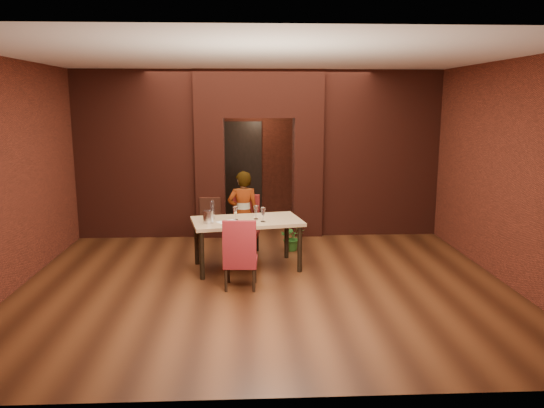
{
  "coord_description": "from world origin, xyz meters",
  "views": [
    {
      "loc": [
        -0.25,
        -8.3,
        2.6
      ],
      "look_at": [
        0.16,
        0.0,
        0.99
      ],
      "focal_mm": 35.0,
      "sensor_mm": 36.0,
      "label": 1
    }
  ],
  "objects_px": {
    "potted_plant": "(292,237)",
    "wine_bucket": "(208,217)",
    "person_seated": "(243,213)",
    "water_bottle": "(212,209)",
    "dining_table": "(247,244)",
    "wine_glass_b": "(256,212)",
    "chair_far": "(245,225)",
    "wine_glass_c": "(263,215)",
    "wine_glass_a": "(235,213)",
    "chair_near": "(241,253)"
  },
  "relations": [
    {
      "from": "wine_glass_a",
      "to": "wine_glass_b",
      "type": "bearing_deg",
      "value": 6.03
    },
    {
      "from": "dining_table",
      "to": "chair_near",
      "type": "xyz_separation_m",
      "value": [
        -0.09,
        -0.89,
        0.11
      ]
    },
    {
      "from": "person_seated",
      "to": "water_bottle",
      "type": "distance_m",
      "value": 0.83
    },
    {
      "from": "wine_glass_c",
      "to": "water_bottle",
      "type": "relative_size",
      "value": 0.75
    },
    {
      "from": "chair_near",
      "to": "wine_glass_b",
      "type": "relative_size",
      "value": 4.76
    },
    {
      "from": "chair_far",
      "to": "wine_bucket",
      "type": "bearing_deg",
      "value": -111.57
    },
    {
      "from": "wine_glass_a",
      "to": "water_bottle",
      "type": "height_order",
      "value": "water_bottle"
    },
    {
      "from": "chair_far",
      "to": "person_seated",
      "type": "distance_m",
      "value": 0.23
    },
    {
      "from": "chair_far",
      "to": "wine_bucket",
      "type": "distance_m",
      "value": 1.2
    },
    {
      "from": "dining_table",
      "to": "chair_far",
      "type": "distance_m",
      "value": 0.8
    },
    {
      "from": "potted_plant",
      "to": "wine_glass_b",
      "type": "bearing_deg",
      "value": -124.95
    },
    {
      "from": "dining_table",
      "to": "chair_far",
      "type": "height_order",
      "value": "chair_far"
    },
    {
      "from": "water_bottle",
      "to": "chair_far",
      "type": "bearing_deg",
      "value": 53.26
    },
    {
      "from": "chair_far",
      "to": "wine_glass_c",
      "type": "height_order",
      "value": "chair_far"
    },
    {
      "from": "wine_glass_a",
      "to": "wine_bucket",
      "type": "relative_size",
      "value": 1.09
    },
    {
      "from": "water_bottle",
      "to": "potted_plant",
      "type": "xyz_separation_m",
      "value": [
        1.35,
        0.87,
        -0.7
      ]
    },
    {
      "from": "potted_plant",
      "to": "wine_bucket",
      "type": "bearing_deg",
      "value": -139.68
    },
    {
      "from": "dining_table",
      "to": "wine_glass_b",
      "type": "bearing_deg",
      "value": 3.57
    },
    {
      "from": "chair_far",
      "to": "potted_plant",
      "type": "xyz_separation_m",
      "value": [
        0.83,
        0.18,
        -0.27
      ]
    },
    {
      "from": "person_seated",
      "to": "wine_bucket",
      "type": "distance_m",
      "value": 1.1
    },
    {
      "from": "person_seated",
      "to": "potted_plant",
      "type": "distance_m",
      "value": 1.02
    },
    {
      "from": "dining_table",
      "to": "wine_bucket",
      "type": "distance_m",
      "value": 0.79
    },
    {
      "from": "wine_glass_b",
      "to": "wine_glass_a",
      "type": "bearing_deg",
      "value": -173.97
    },
    {
      "from": "potted_plant",
      "to": "wine_glass_c",
      "type": "bearing_deg",
      "value": -115.95
    },
    {
      "from": "wine_glass_b",
      "to": "potted_plant",
      "type": "height_order",
      "value": "wine_glass_b"
    },
    {
      "from": "wine_glass_a",
      "to": "water_bottle",
      "type": "xyz_separation_m",
      "value": [
        -0.37,
        0.1,
        0.04
      ]
    },
    {
      "from": "dining_table",
      "to": "wine_glass_c",
      "type": "relative_size",
      "value": 7.55
    },
    {
      "from": "chair_far",
      "to": "wine_glass_a",
      "type": "bearing_deg",
      "value": -92.86
    },
    {
      "from": "wine_glass_c",
      "to": "chair_near",
      "type": "bearing_deg",
      "value": -114.95
    },
    {
      "from": "person_seated",
      "to": "water_bottle",
      "type": "bearing_deg",
      "value": 48.19
    },
    {
      "from": "chair_near",
      "to": "potted_plant",
      "type": "xyz_separation_m",
      "value": [
        0.9,
        1.87,
        -0.27
      ]
    },
    {
      "from": "person_seated",
      "to": "wine_bucket",
      "type": "xyz_separation_m",
      "value": [
        -0.53,
        -0.95,
        0.15
      ]
    },
    {
      "from": "person_seated",
      "to": "wine_glass_c",
      "type": "xyz_separation_m",
      "value": [
        0.31,
        -0.91,
        0.17
      ]
    },
    {
      "from": "dining_table",
      "to": "water_bottle",
      "type": "distance_m",
      "value": 0.77
    },
    {
      "from": "wine_glass_a",
      "to": "person_seated",
      "type": "bearing_deg",
      "value": 81.19
    },
    {
      "from": "person_seated",
      "to": "wine_glass_a",
      "type": "distance_m",
      "value": 0.78
    },
    {
      "from": "person_seated",
      "to": "potted_plant",
      "type": "relative_size",
      "value": 3.08
    },
    {
      "from": "wine_glass_a",
      "to": "chair_far",
      "type": "bearing_deg",
      "value": 79.46
    },
    {
      "from": "wine_glass_a",
      "to": "wine_bucket",
      "type": "xyz_separation_m",
      "value": [
        -0.41,
        -0.2,
        -0.01
      ]
    },
    {
      "from": "chair_far",
      "to": "potted_plant",
      "type": "relative_size",
      "value": 2.14
    },
    {
      "from": "wine_glass_b",
      "to": "water_bottle",
      "type": "relative_size",
      "value": 0.72
    },
    {
      "from": "wine_bucket",
      "to": "potted_plant",
      "type": "xyz_separation_m",
      "value": [
        1.39,
        1.18,
        -0.65
      ]
    },
    {
      "from": "chair_near",
      "to": "wine_glass_a",
      "type": "distance_m",
      "value": 0.98
    },
    {
      "from": "chair_near",
      "to": "wine_glass_c",
      "type": "relative_size",
      "value": 4.57
    },
    {
      "from": "person_seated",
      "to": "potted_plant",
      "type": "height_order",
      "value": "person_seated"
    },
    {
      "from": "water_bottle",
      "to": "person_seated",
      "type": "bearing_deg",
      "value": 53.31
    },
    {
      "from": "person_seated",
      "to": "wine_glass_c",
      "type": "distance_m",
      "value": 0.98
    },
    {
      "from": "chair_near",
      "to": "potted_plant",
      "type": "relative_size",
      "value": 2.14
    },
    {
      "from": "wine_glass_c",
      "to": "person_seated",
      "type": "bearing_deg",
      "value": 108.82
    },
    {
      "from": "chair_far",
      "to": "water_bottle",
      "type": "relative_size",
      "value": 3.44
    }
  ]
}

